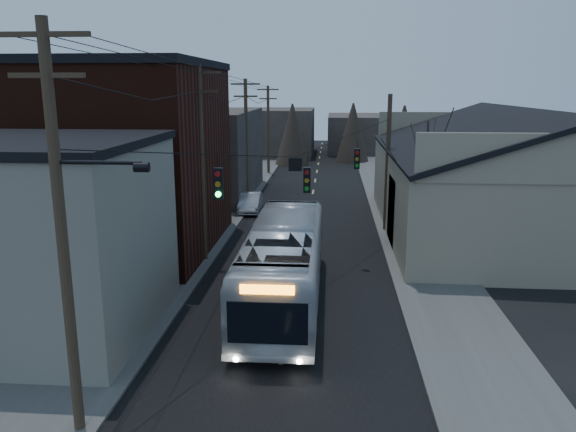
% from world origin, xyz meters
% --- Properties ---
extents(road_surface, '(9.00, 110.00, 0.02)m').
position_xyz_m(road_surface, '(0.00, 30.00, 0.01)').
color(road_surface, black).
rests_on(road_surface, ground).
extents(sidewalk_left, '(4.00, 110.00, 0.12)m').
position_xyz_m(sidewalk_left, '(-6.50, 30.00, 0.06)').
color(sidewalk_left, '#474744').
rests_on(sidewalk_left, ground).
extents(sidewalk_right, '(4.00, 110.00, 0.12)m').
position_xyz_m(sidewalk_right, '(6.50, 30.00, 0.06)').
color(sidewalk_right, '#474744').
rests_on(sidewalk_right, ground).
extents(building_clapboard, '(8.00, 8.00, 7.00)m').
position_xyz_m(building_clapboard, '(-9.00, 9.00, 3.50)').
color(building_clapboard, gray).
rests_on(building_clapboard, ground).
extents(building_brick, '(10.00, 12.00, 10.00)m').
position_xyz_m(building_brick, '(-10.00, 20.00, 5.00)').
color(building_brick, black).
rests_on(building_brick, ground).
extents(building_left_far, '(9.00, 14.00, 7.00)m').
position_xyz_m(building_left_far, '(-9.50, 36.00, 3.50)').
color(building_left_far, '#342E29').
rests_on(building_left_far, ground).
extents(warehouse, '(16.16, 20.60, 7.73)m').
position_xyz_m(warehouse, '(13.00, 25.00, 2.70)').
color(warehouse, gray).
rests_on(warehouse, ground).
extents(building_far_left, '(10.00, 12.00, 6.00)m').
position_xyz_m(building_far_left, '(-6.00, 65.00, 3.00)').
color(building_far_left, '#342E29').
rests_on(building_far_left, ground).
extents(building_far_right, '(12.00, 14.00, 5.00)m').
position_xyz_m(building_far_right, '(7.00, 70.00, 2.50)').
color(building_far_right, '#342E29').
rests_on(building_far_right, ground).
extents(bare_tree, '(0.40, 0.40, 7.20)m').
position_xyz_m(bare_tree, '(6.50, 20.00, 3.60)').
color(bare_tree, black).
rests_on(bare_tree, ground).
extents(utility_lines, '(11.24, 45.28, 10.50)m').
position_xyz_m(utility_lines, '(-3.11, 24.14, 4.95)').
color(utility_lines, '#382B1E').
rests_on(utility_lines, ground).
extents(bus, '(2.95, 12.49, 3.48)m').
position_xyz_m(bus, '(-0.36, 12.44, 1.74)').
color(bus, silver).
rests_on(bus, ground).
extents(parked_car, '(1.65, 4.24, 1.38)m').
position_xyz_m(parked_car, '(-4.30, 29.83, 0.69)').
color(parked_car, '#94959A').
rests_on(parked_car, ground).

